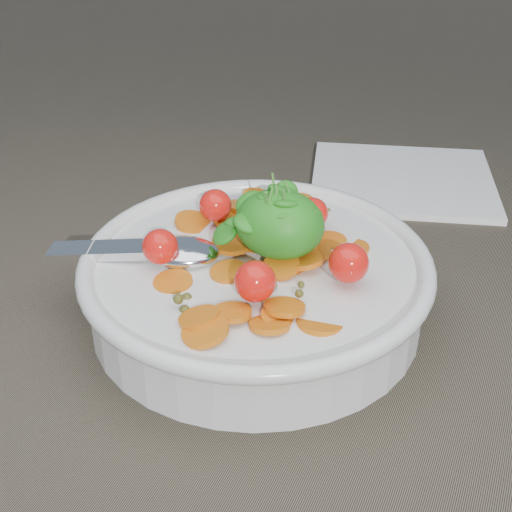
% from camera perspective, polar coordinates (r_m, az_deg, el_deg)
% --- Properties ---
extents(ground, '(6.00, 6.00, 0.00)m').
position_cam_1_polar(ground, '(0.56, 0.60, -3.56)').
color(ground, brown).
rests_on(ground, ground).
extents(bowl, '(0.28, 0.26, 0.11)m').
position_cam_1_polar(bowl, '(0.53, 0.02, -2.01)').
color(bowl, white).
rests_on(bowl, ground).
extents(napkin, '(0.22, 0.20, 0.01)m').
position_cam_1_polar(napkin, '(0.75, 11.62, 5.98)').
color(napkin, white).
rests_on(napkin, ground).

